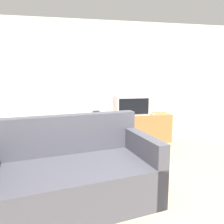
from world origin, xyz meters
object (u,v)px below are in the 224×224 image
at_px(tv_stand, 130,128).
at_px(remote_on_stand, 152,114).
at_px(couch, 72,176).
at_px(book_stack, 96,113).
at_px(television, 131,105).

bearing_deg(tv_stand, remote_on_stand, -12.14).
xyz_separation_m(couch, book_stack, (0.55, 2.13, 0.35)).
relative_size(television, remote_on_stand, 3.93).
relative_size(tv_stand, television, 2.50).
xyz_separation_m(television, book_stack, (-0.76, 0.01, -0.16)).
bearing_deg(book_stack, television, -0.95).
bearing_deg(television, book_stack, 179.05).
height_order(tv_stand, book_stack, book_stack).
bearing_deg(tv_stand, television, 32.98).
height_order(couch, remote_on_stand, couch).
bearing_deg(remote_on_stand, book_stack, 173.85).
height_order(tv_stand, television, television).
height_order(tv_stand, couch, couch).
relative_size(tv_stand, couch, 0.89).
bearing_deg(television, remote_on_stand, -15.06).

